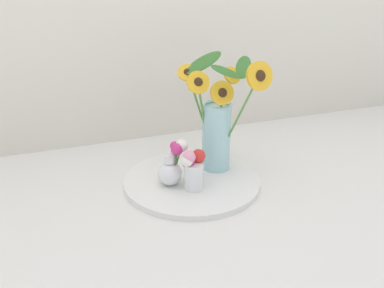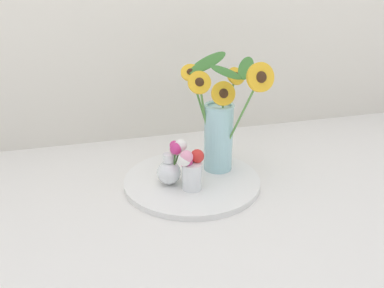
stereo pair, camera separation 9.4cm
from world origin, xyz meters
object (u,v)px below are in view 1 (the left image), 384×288
Objects in this scene: vase_small_center at (193,167)px; vase_bulb_right at (172,165)px; mason_jar_sunflowers at (218,123)px; serving_tray at (192,181)px.

vase_small_center is 0.07m from vase_bulb_right.
vase_bulb_right is (-0.18, -0.06, -0.10)m from mason_jar_sunflowers.
vase_bulb_right is (-0.05, 0.05, -0.01)m from vase_small_center.
serving_tray is 0.11m from vase_small_center.
serving_tray is 3.29× the size of vase_small_center.
vase_small_center is 0.91× the size of vase_bulb_right.
vase_small_center is at bearing -44.43° from vase_bulb_right.
mason_jar_sunflowers reaches higher than vase_small_center.
vase_small_center is at bearing -107.85° from serving_tray.
vase_small_center is (-0.02, -0.06, 0.08)m from serving_tray.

